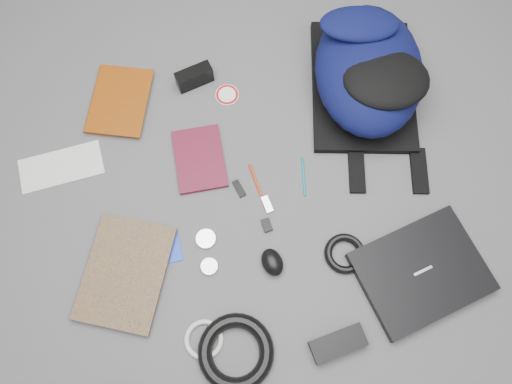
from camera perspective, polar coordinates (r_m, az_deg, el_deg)
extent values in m
plane|color=#4F4F51|center=(1.44, 0.00, -0.26)|extent=(4.00, 4.00, 0.00)
cube|color=black|center=(1.44, 18.34, -8.65)|extent=(0.38, 0.32, 0.03)
imported|color=#742F06|center=(1.63, -18.25, 10.13)|extent=(0.24, 0.27, 0.03)
imported|color=#B4830C|center=(1.45, -18.74, -7.89)|extent=(0.32, 0.36, 0.02)
cube|color=silver|center=(1.57, -21.37, 2.70)|extent=(0.25, 0.13, 0.00)
cube|color=#460D1C|center=(1.48, -6.47, 3.78)|extent=(0.14, 0.20, 0.02)
cube|color=black|center=(1.58, -7.06, 12.91)|extent=(0.12, 0.07, 0.06)
cylinder|color=white|center=(1.57, -3.32, 11.04)|extent=(0.09, 0.09, 0.00)
cylinder|color=#0E6E83|center=(1.46, 5.46, 1.80)|extent=(0.03, 0.12, 0.01)
cylinder|color=#B92F0E|center=(1.44, 0.20, 0.65)|extent=(0.03, 0.15, 0.01)
cube|color=blue|center=(1.41, -9.90, -6.13)|extent=(0.07, 0.10, 0.00)
cube|color=black|center=(1.44, -1.95, 0.40)|extent=(0.03, 0.06, 0.01)
cube|color=silver|center=(1.42, 1.29, -1.43)|extent=(0.03, 0.05, 0.01)
cube|color=black|center=(1.40, 1.24, -3.81)|extent=(0.03, 0.04, 0.01)
ellipsoid|color=black|center=(1.37, 1.87, -8.02)|extent=(0.07, 0.09, 0.04)
cylinder|color=#B0B0B2|center=(1.38, -5.35, -8.48)|extent=(0.05, 0.05, 0.01)
cylinder|color=silver|center=(1.40, -5.75, -5.36)|extent=(0.07, 0.07, 0.01)
torus|color=black|center=(1.40, 10.11, -6.94)|extent=(0.13, 0.13, 0.02)
cube|color=black|center=(1.36, 9.33, -16.71)|extent=(0.15, 0.08, 0.04)
torus|color=black|center=(1.34, -2.32, -17.81)|extent=(0.26, 0.26, 0.04)
torus|color=silver|center=(1.36, -5.98, -16.41)|extent=(0.11, 0.11, 0.01)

